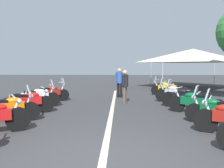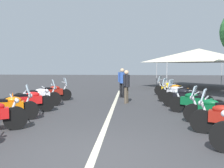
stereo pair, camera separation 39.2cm
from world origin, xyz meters
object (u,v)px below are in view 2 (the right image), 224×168
motorcycle_left_row_3 (29,101)px  motorcycle_right_row_4 (186,98)px  motorcycle_right_row_6 (178,91)px  motorcycle_right_row_3 (196,103)px  motorcycle_left_row_5 (52,93)px  motorcycle_right_row_7 (171,88)px  motorcycle_left_row_2 (9,107)px  motorcycle_right_row_2 (215,111)px  traffic_cone_0 (13,99)px  motorcycle_left_row_4 (38,96)px  bystander_0 (126,84)px  motorcycle_right_row_5 (178,94)px  bystander_2 (122,80)px  event_tent (199,55)px

motorcycle_left_row_3 → motorcycle_right_row_4: size_ratio=0.95×
motorcycle_right_row_6 → motorcycle_right_row_3: bearing=115.7°
motorcycle_left_row_5 → motorcycle_right_row_4: (-1.51, -6.40, 0.02)m
motorcycle_left_row_5 → motorcycle_right_row_7: bearing=-8.9°
motorcycle_right_row_6 → motorcycle_right_row_7: motorcycle_right_row_7 is taller
motorcycle_left_row_2 → motorcycle_right_row_2: motorcycle_left_row_2 is taller
motorcycle_right_row_6 → traffic_cone_0: motorcycle_right_row_6 is taller
motorcycle_right_row_3 → motorcycle_right_row_7: 5.34m
motorcycle_left_row_4 → bystander_0: size_ratio=1.25×
motorcycle_left_row_3 → motorcycle_right_row_5: 6.92m
motorcycle_right_row_3 → motorcycle_right_row_6: size_ratio=1.00×
motorcycle_left_row_4 → motorcycle_right_row_3: size_ratio=1.08×
motorcycle_left_row_4 → motorcycle_right_row_2: 7.26m
motorcycle_left_row_2 → traffic_cone_0: (2.89, 1.38, -0.17)m
traffic_cone_0 → bystander_0: 5.39m
motorcycle_right_row_5 → motorcycle_right_row_2: bearing=121.8°
motorcycle_left_row_5 → motorcycle_right_row_7: size_ratio=0.95×
motorcycle_left_row_2 → bystander_0: bystander_0 is taller
motorcycle_right_row_5 → bystander_0: size_ratio=1.23×
motorcycle_left_row_2 → motorcycle_right_row_7: bearing=26.6°
motorcycle_right_row_3 → motorcycle_right_row_6: (3.92, -0.16, -0.01)m
motorcycle_left_row_4 → bystander_0: (1.26, -3.95, 0.47)m
motorcycle_left_row_3 → bystander_2: (4.61, -3.49, 0.52)m
motorcycle_right_row_2 → event_tent: bearing=-76.9°
motorcycle_left_row_5 → motorcycle_right_row_2: motorcycle_right_row_2 is taller
motorcycle_left_row_4 → motorcycle_right_row_6: size_ratio=1.09×
motorcycle_right_row_3 → traffic_cone_0: bearing=22.5°
motorcycle_right_row_5 → bystander_0: bystander_0 is taller
motorcycle_left_row_3 → motorcycle_right_row_3: (0.22, -6.41, -0.01)m
motorcycle_right_row_2 → bystander_0: bystander_0 is taller
motorcycle_right_row_3 → event_tent: bearing=-73.9°
motorcycle_left_row_3 → motorcycle_left_row_4: (1.36, 0.19, 0.01)m
motorcycle_right_row_7 → bystander_0: 4.00m
bystander_2 → event_tent: event_tent is taller
motorcycle_left_row_4 → motorcycle_right_row_7: size_ratio=1.03×
motorcycle_left_row_3 → bystander_0: bystander_0 is taller
motorcycle_right_row_7 → bystander_0: size_ratio=1.22×
motorcycle_left_row_5 → bystander_0: size_ratio=1.15×
motorcycle_left_row_5 → motorcycle_right_row_3: bearing=-53.7°
motorcycle_right_row_2 → motorcycle_right_row_3: (1.57, 0.14, -0.00)m
motorcycle_right_row_4 → motorcycle_right_row_6: motorcycle_right_row_4 is taller
motorcycle_right_row_6 → bystander_0: bearing=56.6°
motorcycle_left_row_2 → motorcycle_right_row_5: motorcycle_right_row_5 is taller
motorcycle_right_row_7 → bystander_2: size_ratio=1.17×
motorcycle_right_row_5 → motorcycle_right_row_7: 2.72m
motorcycle_left_row_4 → motorcycle_right_row_7: motorcycle_left_row_4 is taller
motorcycle_right_row_3 → motorcycle_right_row_5: bearing=-55.3°
motorcycle_left_row_2 → motorcycle_right_row_7: motorcycle_left_row_2 is taller
motorcycle_right_row_6 → motorcycle_right_row_7: bearing=-56.3°
motorcycle_left_row_2 → motorcycle_right_row_3: bearing=-6.8°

